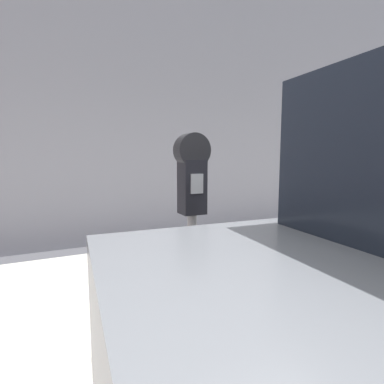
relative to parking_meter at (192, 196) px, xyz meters
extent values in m
cube|color=#BCB7AD|center=(0.51, 0.92, -1.09)|extent=(24.00, 2.80, 0.13)
cube|color=gray|center=(0.51, 3.24, 2.03)|extent=(24.00, 0.30, 6.37)
cylinder|color=gray|center=(0.00, 0.00, -0.57)|extent=(0.06, 0.06, 0.91)
cube|color=black|center=(0.00, 0.00, 0.06)|extent=(0.15, 0.14, 0.35)
cube|color=gray|center=(0.00, -0.07, 0.08)|extent=(0.08, 0.01, 0.12)
cylinder|color=black|center=(0.00, 0.00, 0.29)|extent=(0.22, 0.11, 0.22)
cylinder|color=black|center=(0.24, -0.64, -0.83)|extent=(0.66, 0.26, 0.65)
camera|label=1|loc=(-0.82, -1.75, 0.25)|focal=28.00mm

